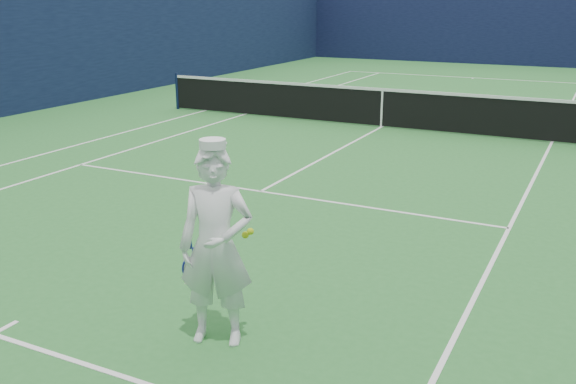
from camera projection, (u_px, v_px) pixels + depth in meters
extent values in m
plane|color=#2B722F|center=(381.00, 127.00, 16.52)|extent=(80.00, 80.00, 0.00)
cube|color=white|center=(474.00, 78.00, 26.68)|extent=(11.03, 0.06, 0.01)
cube|color=white|center=(203.00, 111.00, 18.88)|extent=(0.06, 23.83, 0.01)
cube|color=white|center=(243.00, 115.00, 18.29)|extent=(0.06, 23.77, 0.01)
cube|color=white|center=(552.00, 143.00, 14.75)|extent=(0.06, 23.77, 0.01)
cube|color=white|center=(442.00, 95.00, 21.99)|extent=(8.23, 0.06, 0.01)
cube|color=white|center=(261.00, 191.00, 11.05)|extent=(8.23, 0.06, 0.01)
cube|color=white|center=(381.00, 127.00, 16.52)|extent=(0.06, 12.80, 0.01)
cube|color=white|center=(473.00, 78.00, 26.55)|extent=(0.06, 0.30, 0.01)
cube|color=white|center=(5.00, 328.00, 6.49)|extent=(0.06, 0.30, 0.01)
cube|color=#0E1336|center=(502.00, 23.00, 31.33)|extent=(20.12, 0.12, 4.00)
cube|color=#10193B|center=(81.00, 37.00, 20.24)|extent=(0.12, 36.12, 4.00)
cylinder|color=#141E4C|center=(177.00, 91.00, 19.11)|extent=(0.09, 0.09, 1.07)
cube|color=black|center=(382.00, 108.00, 16.38)|extent=(12.79, 0.02, 0.92)
cube|color=white|center=(383.00, 90.00, 16.24)|extent=(12.79, 0.04, 0.07)
cube|color=white|center=(382.00, 109.00, 16.39)|extent=(0.05, 0.03, 0.94)
imported|color=white|center=(216.00, 247.00, 6.00)|extent=(0.82, 0.67, 1.94)
cylinder|color=white|center=(213.00, 144.00, 5.71)|extent=(0.24, 0.24, 0.08)
cube|color=white|center=(216.00, 144.00, 5.84)|extent=(0.20, 0.15, 0.02)
cylinder|color=navy|center=(189.00, 239.00, 6.10)|extent=(0.06, 0.10, 0.22)
cube|color=#1D1E9E|center=(194.00, 254.00, 6.20)|extent=(0.03, 0.03, 0.14)
torus|color=#1D1E9E|center=(195.00, 271.00, 6.32)|extent=(0.31, 0.19, 0.29)
cube|color=beige|center=(195.00, 271.00, 6.32)|extent=(0.21, 0.07, 0.30)
sphere|color=#C2D318|center=(245.00, 235.00, 6.03)|extent=(0.07, 0.07, 0.07)
sphere|color=#C2D318|center=(250.00, 231.00, 6.03)|extent=(0.07, 0.07, 0.07)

